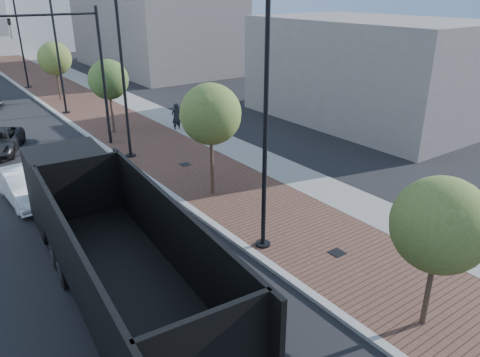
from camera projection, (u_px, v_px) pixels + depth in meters
sidewalk at (79, 95)px, 41.08m from camera, size 7.00×140.00×0.12m
concrete_strip at (109, 91)px, 42.53m from camera, size 2.40×140.00×0.13m
curb at (38, 100)px, 39.18m from camera, size 0.30×140.00×0.14m
dump_truck at (93, 228)px, 15.20m from camera, size 3.78×13.91×3.73m
white_sedan at (25, 185)px, 20.55m from camera, size 1.80×4.54×1.47m
pedestrian at (176, 117)px, 30.60m from camera, size 0.74×0.53×1.89m
streetlight_1 at (263, 136)px, 15.33m from camera, size 1.44×0.56×9.21m
streetlight_2 at (123, 72)px, 24.20m from camera, size 1.72×0.56×9.28m
streetlight_3 at (57, 56)px, 33.31m from camera, size 1.44×0.56×9.21m
streetlight_4 at (20, 36)px, 42.18m from camera, size 1.72×0.56×9.28m
traffic_mast at (86, 63)px, 25.90m from camera, size 5.09×0.20×8.00m
tree_0 at (441, 224)px, 11.90m from camera, size 2.58×2.57×4.53m
tree_1 at (211, 114)px, 19.91m from camera, size 2.68×2.68×5.20m
tree_2 at (109, 80)px, 29.01m from camera, size 2.54×2.52×4.82m
tree_3 at (55, 59)px, 38.03m from camera, size 2.71×2.71×4.86m
commercial_block_ne at (154, 33)px, 53.82m from camera, size 12.00×22.00×8.00m
commercial_block_e at (369, 70)px, 32.61m from camera, size 10.00×16.00×7.00m
utility_cover_1 at (337, 253)px, 16.47m from camera, size 0.50×0.50×0.02m
utility_cover_2 at (185, 164)px, 24.72m from camera, size 0.50×0.50×0.02m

